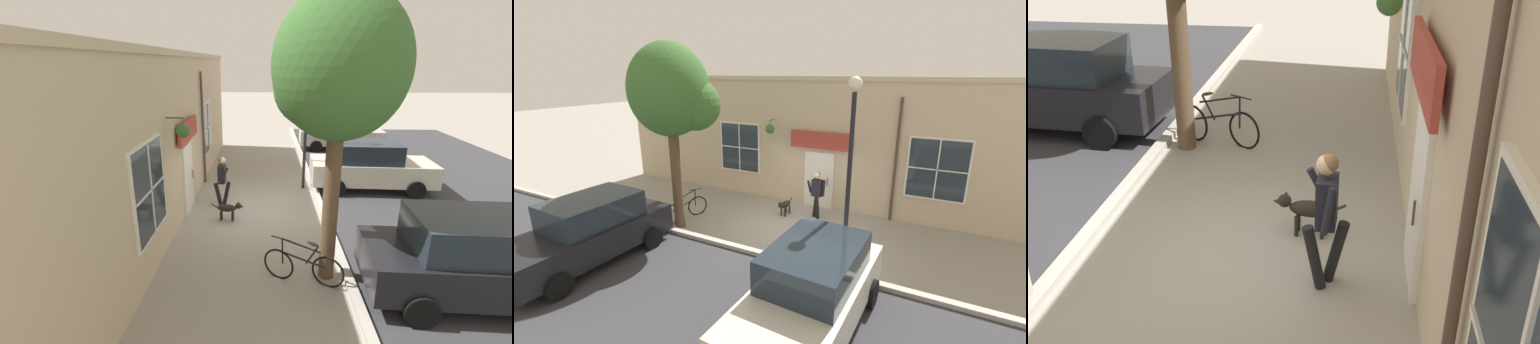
{
  "view_description": "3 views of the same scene",
  "coord_description": "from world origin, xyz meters",
  "views": [
    {
      "loc": [
        0.21,
        -9.8,
        4.44
      ],
      "look_at": [
        -0.04,
        -0.92,
        1.6
      ],
      "focal_mm": 24.0,
      "sensor_mm": 36.0,
      "label": 1
    },
    {
      "loc": [
        9.42,
        4.04,
        4.92
      ],
      "look_at": [
        -1.26,
        -1.43,
        1.38
      ],
      "focal_mm": 24.0,
      "sensor_mm": 36.0,
      "label": 2
    },
    {
      "loc": [
        -1.38,
        5.89,
        4.08
      ],
      "look_at": [
        -0.56,
        -0.62,
        0.91
      ],
      "focal_mm": 40.0,
      "sensor_mm": 36.0,
      "label": 3
    }
  ],
  "objects": [
    {
      "name": "ground_plane",
      "position": [
        0.0,
        0.0,
        0.0
      ],
      "size": [
        90.0,
        90.0,
        0.0
      ],
      "primitive_type": "plane",
      "color": "gray"
    },
    {
      "name": "leaning_bicycle",
      "position": [
        1.01,
        -3.56,
        0.38
      ],
      "size": [
        1.64,
        0.65,
        1.01
      ],
      "color": "black",
      "rests_on": "ground_plane"
    },
    {
      "name": "dog_on_leash",
      "position": [
        -0.85,
        -0.64,
        0.38
      ],
      "size": [
        0.98,
        0.29,
        0.59
      ],
      "color": "black",
      "rests_on": "ground_plane"
    },
    {
      "name": "pedestrian_walking",
      "position": [
        -1.16,
        0.43,
        0.99
      ],
      "size": [
        0.54,
        0.56,
        1.66
      ],
      "color": "black",
      "rests_on": "ground_plane"
    },
    {
      "name": "parked_car_nearest_curb",
      "position": [
        4.27,
        -3.98,
        0.88
      ],
      "size": [
        4.38,
        2.1,
        1.75
      ],
      "color": "black",
      "rests_on": "ground_plane"
    },
    {
      "name": "storefront_facade",
      "position": [
        -2.34,
        0.01,
        2.39
      ],
      "size": [
        0.95,
        18.0,
        4.77
      ],
      "color": "#C6B293",
      "rests_on": "ground_plane"
    }
  ]
}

